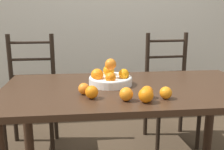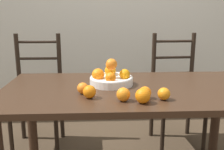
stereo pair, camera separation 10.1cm
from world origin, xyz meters
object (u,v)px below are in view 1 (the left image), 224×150
Objects in this scene: orange_loose_3 at (84,89)px; orange_loose_1 at (92,92)px; chair_left at (31,96)px; orange_loose_4 at (147,92)px; chair_right at (170,91)px; orange_loose_2 at (126,94)px; orange_loose_5 at (166,93)px; fruit_bowl at (110,78)px; orange_loose_0 at (146,95)px.

orange_loose_1 is at bearing -63.27° from orange_loose_3.
orange_loose_3 is 0.06× the size of chair_left.
chair_left reaches higher than orange_loose_4.
orange_loose_2 is at bearing -124.81° from chair_right.
chair_right reaches higher than orange_loose_5.
chair_right is (0.59, 0.98, -0.30)m from orange_loose_2.
orange_loose_5 is (0.22, 0.01, -0.00)m from orange_loose_2.
orange_loose_1 is at bearing 161.92° from orange_loose_2.
orange_loose_2 is 0.13m from orange_loose_4.
orange_loose_1 is at bearing 175.61° from orange_loose_4.
orange_loose_1 is at bearing -115.37° from fruit_bowl.
orange_loose_3 is at bearing -131.71° from fruit_bowl.
chair_right is at bearing 64.24° from orange_loose_0.
chair_left reaches higher than orange_loose_1.
orange_loose_1 is 1.24m from chair_right.
fruit_bowl is 3.53× the size of orange_loose_0.
orange_loose_1 is at bearing -61.65° from chair_left.
fruit_bowl is 4.13× the size of orange_loose_4.
fruit_bowl is at bearing 64.63° from orange_loose_1.
orange_loose_2 is 1.09× the size of orange_loose_5.
orange_loose_0 reaches higher than orange_loose_2.
orange_loose_0 is at bearing -158.81° from orange_loose_5.
chair_left is (-0.51, 0.92, -0.30)m from orange_loose_1.
orange_loose_4 reaches higher than orange_loose_3.
fruit_bowl is 4.24× the size of orange_loose_3.
orange_loose_3 is at bearing 150.70° from orange_loose_0.
fruit_bowl is at bearing -46.06° from chair_left.
orange_loose_5 is at bearing -16.65° from orange_loose_3.
orange_loose_5 is (0.44, -0.13, 0.00)m from orange_loose_3.
orange_loose_2 is at bearing -163.62° from orange_loose_4.
orange_loose_3 is at bearing 116.73° from orange_loose_1.
fruit_bowl is 0.33m from orange_loose_2.
orange_loose_0 reaches higher than orange_loose_4.
orange_loose_4 is 0.07× the size of chair_right.
orange_loose_2 is (-0.10, 0.04, -0.00)m from orange_loose_0.
chair_right reaches higher than orange_loose_3.
chair_left is (-0.47, 0.84, -0.30)m from orange_loose_3.
chair_left is at bearing 176.14° from chair_right.
orange_loose_5 is at bearing -7.12° from orange_loose_1.
orange_loose_4 and orange_loose_5 have the same top height.
orange_loose_5 is 0.07× the size of chair_right.
chair_right is (0.64, 0.65, -0.31)m from fruit_bowl.
orange_loose_0 is 1.32m from chair_left.
fruit_bowl reaches higher than orange_loose_1.
orange_loose_0 is 0.08× the size of chair_right.
orange_loose_3 is (-0.04, 0.08, -0.00)m from orange_loose_1.
orange_loose_5 is at bearing -50.19° from fruit_bowl.
orange_loose_0 is at bearing -68.25° from fruit_bowl.
orange_loose_0 is at bearing -108.22° from orange_loose_4.
orange_loose_5 is at bearing -114.72° from chair_right.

